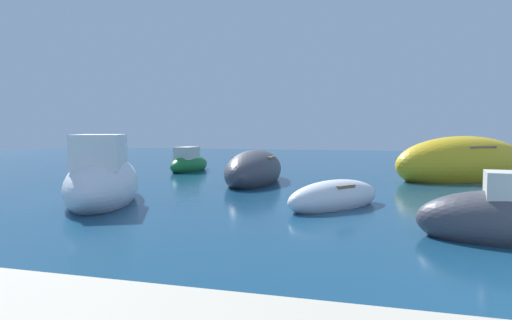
{
  "coord_description": "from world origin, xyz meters",
  "views": [
    {
      "loc": [
        -3.74,
        -5.85,
        1.97
      ],
      "look_at": [
        -8.14,
        9.54,
        0.92
      ],
      "focal_mm": 31.99,
      "sensor_mm": 36.0,
      "label": 1
    }
  ],
  "objects_px": {
    "moored_boat_0": "(463,164)",
    "moored_boat_3": "(510,219)",
    "moored_boat_2": "(103,181)",
    "moored_boat_5": "(189,164)",
    "moored_boat_1": "(254,171)",
    "moored_boat_7": "(335,198)"
  },
  "relations": [
    {
      "from": "moored_boat_7",
      "to": "moored_boat_2",
      "type": "bearing_deg",
      "value": 131.62
    },
    {
      "from": "moored_boat_1",
      "to": "moored_boat_0",
      "type": "bearing_deg",
      "value": -68.8
    },
    {
      "from": "moored_boat_1",
      "to": "moored_boat_7",
      "type": "height_order",
      "value": "moored_boat_1"
    },
    {
      "from": "moored_boat_0",
      "to": "moored_boat_3",
      "type": "height_order",
      "value": "moored_boat_0"
    },
    {
      "from": "moored_boat_0",
      "to": "moored_boat_3",
      "type": "bearing_deg",
      "value": 49.85
    },
    {
      "from": "moored_boat_0",
      "to": "moored_boat_2",
      "type": "relative_size",
      "value": 1.23
    },
    {
      "from": "moored_boat_1",
      "to": "moored_boat_3",
      "type": "distance_m",
      "value": 10.25
    },
    {
      "from": "moored_boat_0",
      "to": "moored_boat_7",
      "type": "relative_size",
      "value": 2.04
    },
    {
      "from": "moored_boat_1",
      "to": "moored_boat_5",
      "type": "xyz_separation_m",
      "value": [
        -4.39,
        3.77,
        -0.08
      ]
    },
    {
      "from": "moored_boat_3",
      "to": "moored_boat_0",
      "type": "bearing_deg",
      "value": -88.5
    },
    {
      "from": "moored_boat_0",
      "to": "moored_boat_3",
      "type": "distance_m",
      "value": 10.84
    },
    {
      "from": "moored_boat_3",
      "to": "moored_boat_7",
      "type": "height_order",
      "value": "moored_boat_3"
    },
    {
      "from": "moored_boat_0",
      "to": "moored_boat_7",
      "type": "distance_m",
      "value": 9.14
    },
    {
      "from": "moored_boat_0",
      "to": "moored_boat_1",
      "type": "bearing_deg",
      "value": -13.02
    },
    {
      "from": "moored_boat_0",
      "to": "moored_boat_2",
      "type": "distance_m",
      "value": 13.72
    },
    {
      "from": "moored_boat_2",
      "to": "moored_boat_0",
      "type": "bearing_deg",
      "value": -74.82
    },
    {
      "from": "moored_boat_0",
      "to": "moored_boat_7",
      "type": "height_order",
      "value": "moored_boat_0"
    },
    {
      "from": "moored_boat_1",
      "to": "moored_boat_3",
      "type": "relative_size",
      "value": 1.57
    },
    {
      "from": "moored_boat_0",
      "to": "moored_boat_2",
      "type": "xyz_separation_m",
      "value": [
        -10.46,
        -8.89,
        -0.05
      ]
    },
    {
      "from": "moored_boat_5",
      "to": "moored_boat_3",
      "type": "bearing_deg",
      "value": -132.07
    },
    {
      "from": "moored_boat_2",
      "to": "moored_boat_5",
      "type": "distance_m",
      "value": 9.57
    },
    {
      "from": "moored_boat_1",
      "to": "moored_boat_2",
      "type": "bearing_deg",
      "value": 152.92
    }
  ]
}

